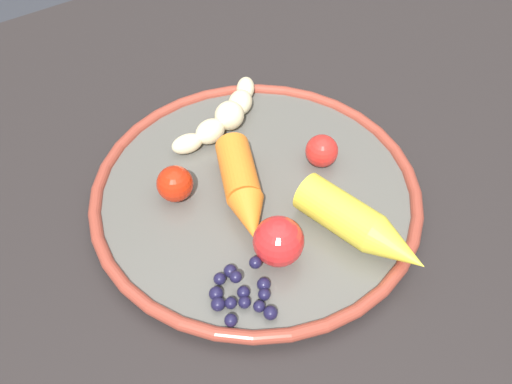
{
  "coord_description": "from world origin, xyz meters",
  "views": [
    {
      "loc": [
        -0.27,
        0.23,
        1.18
      ],
      "look_at": [
        0.04,
        0.03,
        0.75
      ],
      "focal_mm": 41.87,
      "sensor_mm": 36.0,
      "label": 1
    }
  ],
  "objects_px": {
    "banana": "(224,116)",
    "carrot_orange": "(242,189)",
    "tomato_mid": "(278,241)",
    "tomato_far": "(322,151)",
    "blueberry_pile": "(241,293)",
    "carrot_yellow": "(362,227)",
    "plate": "(256,194)",
    "tomato_near": "(175,184)",
    "dining_table": "(295,269)"
  },
  "relations": [
    {
      "from": "dining_table",
      "to": "tomato_near",
      "type": "relative_size",
      "value": 27.31
    },
    {
      "from": "tomato_mid",
      "to": "tomato_far",
      "type": "xyz_separation_m",
      "value": [
        0.07,
        -0.1,
        -0.01
      ]
    },
    {
      "from": "blueberry_pile",
      "to": "tomato_near",
      "type": "xyz_separation_m",
      "value": [
        0.13,
        -0.01,
        0.01
      ]
    },
    {
      "from": "banana",
      "to": "blueberry_pile",
      "type": "height_order",
      "value": "banana"
    },
    {
      "from": "dining_table",
      "to": "banana",
      "type": "relative_size",
      "value": 7.26
    },
    {
      "from": "carrot_orange",
      "to": "tomato_far",
      "type": "height_order",
      "value": "carrot_orange"
    },
    {
      "from": "carrot_yellow",
      "to": "tomato_near",
      "type": "xyz_separation_m",
      "value": [
        0.13,
        0.11,
        -0.0
      ]
    },
    {
      "from": "blueberry_pile",
      "to": "tomato_near",
      "type": "height_order",
      "value": "tomato_near"
    },
    {
      "from": "dining_table",
      "to": "plate",
      "type": "relative_size",
      "value": 2.98
    },
    {
      "from": "tomato_far",
      "to": "tomato_near",
      "type": "bearing_deg",
      "value": 74.62
    },
    {
      "from": "carrot_orange",
      "to": "blueberry_pile",
      "type": "xyz_separation_m",
      "value": [
        -0.09,
        0.06,
        -0.01
      ]
    },
    {
      "from": "banana",
      "to": "tomato_far",
      "type": "relative_size",
      "value": 4.01
    },
    {
      "from": "tomato_mid",
      "to": "banana",
      "type": "bearing_deg",
      "value": -15.65
    },
    {
      "from": "tomato_near",
      "to": "tomato_far",
      "type": "bearing_deg",
      "value": -105.38
    },
    {
      "from": "tomato_far",
      "to": "tomato_mid",
      "type": "bearing_deg",
      "value": 125.36
    },
    {
      "from": "carrot_orange",
      "to": "tomato_near",
      "type": "height_order",
      "value": "tomato_near"
    },
    {
      "from": "tomato_far",
      "to": "plate",
      "type": "bearing_deg",
      "value": 88.48
    },
    {
      "from": "plate",
      "to": "tomato_near",
      "type": "distance_m",
      "value": 0.08
    },
    {
      "from": "carrot_orange",
      "to": "banana",
      "type": "bearing_deg",
      "value": -21.81
    },
    {
      "from": "banana",
      "to": "carrot_yellow",
      "type": "height_order",
      "value": "carrot_yellow"
    },
    {
      "from": "plate",
      "to": "tomato_far",
      "type": "xyz_separation_m",
      "value": [
        -0.0,
        -0.07,
        0.02
      ]
    },
    {
      "from": "tomato_mid",
      "to": "tomato_far",
      "type": "height_order",
      "value": "tomato_mid"
    },
    {
      "from": "blueberry_pile",
      "to": "tomato_far",
      "type": "height_order",
      "value": "tomato_far"
    },
    {
      "from": "carrot_orange",
      "to": "tomato_mid",
      "type": "distance_m",
      "value": 0.07
    },
    {
      "from": "tomato_far",
      "to": "blueberry_pile",
      "type": "bearing_deg",
      "value": 120.73
    },
    {
      "from": "carrot_yellow",
      "to": "tomato_near",
      "type": "relative_size",
      "value": 3.8
    },
    {
      "from": "carrot_yellow",
      "to": "tomato_near",
      "type": "bearing_deg",
      "value": 40.19
    },
    {
      "from": "blueberry_pile",
      "to": "dining_table",
      "type": "bearing_deg",
      "value": -61.83
    },
    {
      "from": "blueberry_pile",
      "to": "tomato_mid",
      "type": "height_order",
      "value": "tomato_mid"
    },
    {
      "from": "plate",
      "to": "carrot_yellow",
      "type": "bearing_deg",
      "value": -154.05
    },
    {
      "from": "banana",
      "to": "tomato_far",
      "type": "distance_m",
      "value": 0.11
    },
    {
      "from": "carrot_orange",
      "to": "tomato_near",
      "type": "distance_m",
      "value": 0.06
    },
    {
      "from": "blueberry_pile",
      "to": "tomato_near",
      "type": "distance_m",
      "value": 0.13
    },
    {
      "from": "banana",
      "to": "tomato_mid",
      "type": "distance_m",
      "value": 0.18
    },
    {
      "from": "dining_table",
      "to": "tomato_mid",
      "type": "distance_m",
      "value": 0.14
    },
    {
      "from": "banana",
      "to": "blueberry_pile",
      "type": "relative_size",
      "value": 2.05
    },
    {
      "from": "tomato_near",
      "to": "tomato_far",
      "type": "xyz_separation_m",
      "value": [
        -0.04,
        -0.14,
        -0.0
      ]
    },
    {
      "from": "banana",
      "to": "tomato_far",
      "type": "height_order",
      "value": "tomato_far"
    },
    {
      "from": "tomato_near",
      "to": "banana",
      "type": "bearing_deg",
      "value": -56.0
    },
    {
      "from": "dining_table",
      "to": "plate",
      "type": "bearing_deg",
      "value": 35.93
    },
    {
      "from": "dining_table",
      "to": "carrot_yellow",
      "type": "distance_m",
      "value": 0.14
    },
    {
      "from": "plate",
      "to": "tomato_mid",
      "type": "distance_m",
      "value": 0.08
    },
    {
      "from": "banana",
      "to": "carrot_orange",
      "type": "distance_m",
      "value": 0.11
    },
    {
      "from": "banana",
      "to": "blueberry_pile",
      "type": "xyz_separation_m",
      "value": [
        -0.19,
        0.1,
        -0.01
      ]
    },
    {
      "from": "banana",
      "to": "tomato_near",
      "type": "height_order",
      "value": "tomato_near"
    },
    {
      "from": "banana",
      "to": "carrot_orange",
      "type": "xyz_separation_m",
      "value": [
        -0.1,
        0.04,
        0.0
      ]
    },
    {
      "from": "dining_table",
      "to": "tomato_far",
      "type": "height_order",
      "value": "tomato_far"
    },
    {
      "from": "blueberry_pile",
      "to": "carrot_yellow",
      "type": "bearing_deg",
      "value": -93.35
    },
    {
      "from": "plate",
      "to": "tomato_mid",
      "type": "relative_size",
      "value": 7.17
    },
    {
      "from": "dining_table",
      "to": "tomato_mid",
      "type": "bearing_deg",
      "value": 125.17
    }
  ]
}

